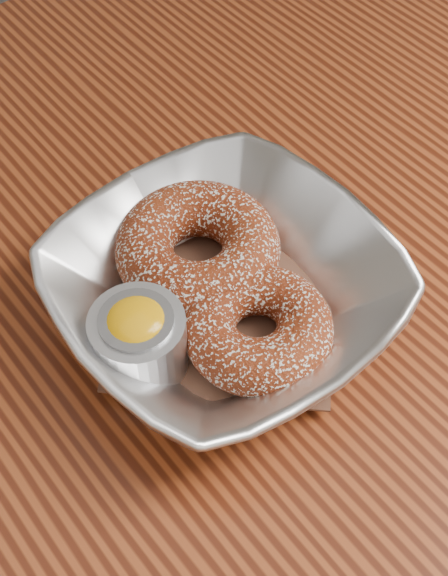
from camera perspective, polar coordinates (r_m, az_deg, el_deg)
table at (r=0.61m, az=-8.59°, el=-11.19°), size 1.20×0.80×0.75m
serving_bowl at (r=0.52m, az=0.00°, el=-0.22°), size 0.22×0.22×0.05m
parchment at (r=0.54m, az=0.00°, el=-1.34°), size 0.21×0.21×0.00m
donut_back at (r=0.54m, az=-1.87°, el=2.84°), size 0.13×0.13×0.04m
donut_front at (r=0.51m, az=2.28°, el=-2.58°), size 0.12×0.12×0.03m
donut_extra at (r=0.51m, az=2.45°, el=-2.91°), size 0.12×0.12×0.03m
ramekin at (r=0.50m, az=-6.08°, el=-3.63°), size 0.06×0.06×0.05m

